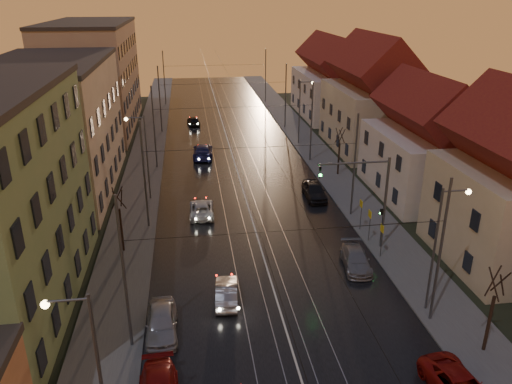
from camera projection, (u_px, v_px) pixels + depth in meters
name	position (u px, v px, depth m)	size (l,w,h in m)	color
road	(234.00, 162.00, 56.83)	(16.00, 120.00, 0.04)	black
sidewalk_left	(145.00, 165.00, 55.55)	(4.00, 120.00, 0.15)	#4C4C4C
sidewalk_right	(320.00, 157.00, 58.08)	(4.00, 120.00, 0.15)	#4C4C4C
tram_rail_0	(215.00, 162.00, 56.54)	(0.06, 120.00, 0.03)	gray
tram_rail_1	(227.00, 162.00, 56.72)	(0.06, 120.00, 0.03)	gray
tram_rail_2	(241.00, 161.00, 56.92)	(0.06, 120.00, 0.03)	gray
tram_rail_3	(253.00, 160.00, 57.10)	(0.06, 120.00, 0.03)	gray
apartment_left_2	(54.00, 129.00, 46.87)	(10.00, 20.00, 12.00)	#B7A98E
apartment_left_3	(94.00, 78.00, 68.54)	(10.00, 24.00, 14.00)	#9C7A64
house_right_2	(428.00, 147.00, 46.24)	(9.18, 12.24, 9.20)	beige
house_right_3	(372.00, 102.00, 59.58)	(9.18, 14.28, 11.50)	#B7AC8D
house_right_4	(331.00, 83.00, 76.40)	(9.18, 16.32, 10.00)	beige
catenary_pole_l_1	(124.00, 276.00, 25.59)	(0.16, 0.16, 9.00)	#595B60
catenary_pole_r_1	(440.00, 253.00, 27.77)	(0.16, 0.16, 9.00)	#595B60
catenary_pole_l_2	(144.00, 176.00, 39.37)	(0.16, 0.16, 9.00)	#595B60
catenary_pole_r_2	(354.00, 166.00, 41.55)	(0.16, 0.16, 9.00)	#595B60
catenary_pole_l_3	(154.00, 128.00, 53.15)	(0.16, 0.16, 9.00)	#595B60
catenary_pole_r_3	(311.00, 123.00, 55.33)	(0.16, 0.16, 9.00)	#595B60
catenary_pole_l_4	(160.00, 100.00, 66.93)	(0.16, 0.16, 9.00)	#595B60
catenary_pole_r_4	(286.00, 96.00, 69.11)	(0.16, 0.16, 9.00)	#595B60
catenary_pole_l_5	(164.00, 78.00, 83.47)	(0.16, 0.16, 9.00)	#595B60
catenary_pole_r_5	(266.00, 76.00, 85.65)	(0.16, 0.16, 9.00)	#595B60
street_lamp_0	(90.00, 364.00, 18.95)	(1.75, 0.32, 8.00)	#595B60
street_lamp_1	(441.00, 238.00, 28.61)	(1.75, 0.32, 8.00)	#595B60
street_lamp_2	(143.00, 149.00, 44.67)	(1.75, 0.32, 8.00)	#595B60
street_lamp_3	(302.00, 106.00, 61.68)	(1.75, 0.32, 8.00)	#595B60
traffic_light_mast	(373.00, 192.00, 35.92)	(5.30, 0.32, 7.20)	#595B60
bare_tree_0	(121.00, 222.00, 36.25)	(1.09, 1.09, 5.11)	black
bare_tree_1	(491.00, 313.00, 25.97)	(1.09, 1.09, 5.11)	black
bare_tree_2	(339.00, 153.00, 51.72)	(1.09, 1.09, 5.11)	black
driving_car_1	(226.00, 292.00, 31.08)	(1.33, 3.83, 1.26)	gray
driving_car_2	(202.00, 209.00, 43.03)	(2.02, 4.37, 1.21)	#B7B7B7
driving_car_3	(203.00, 151.00, 58.03)	(2.22, 5.46, 1.58)	#1A1E50
driving_car_4	(193.00, 121.00, 72.01)	(1.57, 3.89, 1.33)	black
parked_left_3	(161.00, 322.00, 28.08)	(1.75, 4.35, 1.48)	#A1A0A6
parked_right_1	(356.00, 259.00, 34.92)	(1.75, 4.31, 1.25)	gray
parked_right_2	(314.00, 191.00, 46.53)	(1.82, 4.53, 1.54)	black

